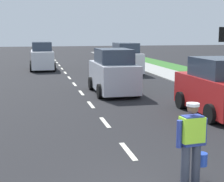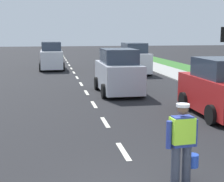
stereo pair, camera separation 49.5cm
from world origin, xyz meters
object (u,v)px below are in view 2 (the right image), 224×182
(car_parked_curbside, at_px, (221,89))
(car_outgoing_ahead, at_px, (118,73))
(car_oncoming_second, at_px, (52,57))
(road_worker, at_px, (183,140))
(car_parked_far, at_px, (134,59))

(car_parked_curbside, relative_size, car_outgoing_ahead, 0.96)
(car_oncoming_second, distance_m, car_outgoing_ahead, 12.38)
(car_parked_curbside, bearing_deg, road_worker, -123.27)
(car_parked_curbside, height_order, car_outgoing_ahead, car_outgoing_ahead)
(car_oncoming_second, distance_m, car_parked_curbside, 18.26)
(car_parked_curbside, xyz_separation_m, car_outgoing_ahead, (-2.75, 5.31, 0.05))
(car_parked_far, xyz_separation_m, car_parked_curbside, (0.05, -13.27, -0.07))
(road_worker, xyz_separation_m, car_parked_far, (3.52, 18.70, 0.11))
(car_parked_far, relative_size, car_parked_curbside, 1.06)
(car_parked_curbside, bearing_deg, car_parked_far, 90.20)
(road_worker, height_order, car_outgoing_ahead, car_outgoing_ahead)
(road_worker, relative_size, car_outgoing_ahead, 0.41)
(car_parked_far, bearing_deg, car_outgoing_ahead, -108.78)
(road_worker, bearing_deg, car_outgoing_ahead, 85.67)
(car_oncoming_second, height_order, car_parked_far, car_parked_far)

